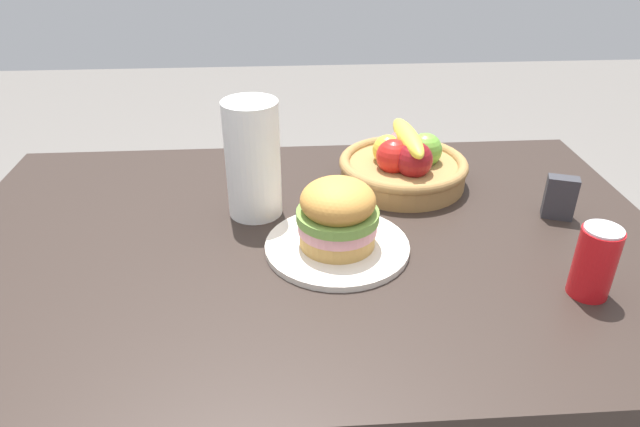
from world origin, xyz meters
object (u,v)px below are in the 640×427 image
Objects in this scene: sandwich at (338,214)px; soda_can at (595,262)px; napkin_holder at (560,198)px; fruit_basket at (404,164)px; plate at (337,246)px; paper_towel_roll at (253,159)px.

soda_can is at bearing -21.74° from sandwich.
fruit_basket is at bearing 168.57° from napkin_holder.
napkin_holder reaches higher than plate.
soda_can is 0.26m from napkin_holder.
soda_can is (0.40, -0.16, -0.01)m from sandwich.
napkin_holder is at bearing 11.01° from plate.
fruit_basket is (-0.23, 0.42, -0.01)m from soda_can.
fruit_basket reaches higher than napkin_holder.
fruit_basket is (0.18, 0.26, 0.04)m from plate.
napkin_holder is (0.46, 0.09, -0.03)m from sandwich.
napkin_holder is (0.29, -0.17, -0.00)m from fruit_basket.
soda_can is 0.48m from fruit_basket.
sandwich is (0.00, 0.00, 0.07)m from plate.
soda_can is at bearing -21.74° from plate.
plate is 0.25m from paper_towel_roll.
sandwich reaches higher than fruit_basket.
sandwich reaches higher than napkin_holder.
fruit_basket is at bearing 56.37° from sandwich.
paper_towel_roll is at bearing 135.73° from sandwich.
plate is 2.14× the size of soda_can.
sandwich is 0.63× the size of paper_towel_roll.
napkin_holder is (0.62, -0.06, -0.07)m from paper_towel_roll.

